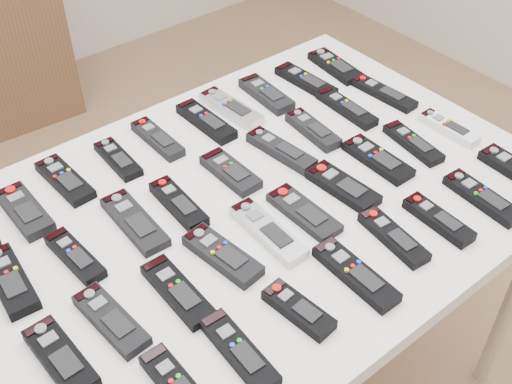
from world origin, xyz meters
TOP-DOWN VIEW (x-y plane):
  - ground at (0.00, 0.00)m, footprint 4.00×4.00m
  - table at (-0.02, -0.09)m, footprint 1.25×0.88m
  - remote_1 at (-0.42, 0.18)m, footprint 0.06×0.17m
  - remote_2 at (-0.31, 0.22)m, footprint 0.06×0.18m
  - remote_3 at (-0.19, 0.21)m, footprint 0.05×0.15m
  - remote_4 at (-0.08, 0.21)m, footprint 0.05×0.17m
  - remote_5 at (0.05, 0.20)m, footprint 0.06×0.19m
  - remote_6 at (0.14, 0.20)m, footprint 0.07×0.19m
  - remote_7 at (0.25, 0.20)m, footprint 0.07×0.18m
  - remote_8 at (0.37, 0.18)m, footprint 0.06×0.19m
  - remote_9 at (0.49, 0.19)m, footprint 0.08×0.18m
  - remote_10 at (-0.52, 0.01)m, footprint 0.07×0.18m
  - remote_11 at (-0.40, -0.01)m, footprint 0.06×0.16m
  - remote_12 at (-0.26, 0.01)m, footprint 0.07×0.19m
  - remote_13 at (-0.16, -0.01)m, footprint 0.05×0.17m
  - remote_14 at (-0.02, 0.01)m, footprint 0.06×0.16m
  - remote_15 at (0.12, -0.01)m, footprint 0.07×0.19m
  - remote_16 at (0.23, 0.01)m, footprint 0.06×0.17m
  - remote_17 at (0.36, 0.02)m, footprint 0.05×0.19m
  - remote_18 at (0.49, 0.01)m, footprint 0.06×0.19m
  - remote_19 at (-0.53, -0.20)m, footprint 0.06×0.17m
  - remote_20 at (-0.42, -0.18)m, footprint 0.07×0.17m
  - remote_21 at (-0.30, -0.20)m, footprint 0.06×0.18m
  - remote_22 at (-0.18, -0.18)m, footprint 0.08×0.18m
  - remote_23 at (-0.07, -0.19)m, footprint 0.06×0.20m
  - remote_24 at (0.02, -0.19)m, footprint 0.06×0.17m
  - remote_25 at (0.14, -0.19)m, footprint 0.07×0.17m
  - remote_26 at (0.27, -0.17)m, footprint 0.06×0.18m
  - remote_27 at (0.38, -0.18)m, footprint 0.07×0.17m
  - remote_28 at (0.50, -0.19)m, footprint 0.04×0.16m
  - remote_31 at (-0.29, -0.37)m, footprint 0.06×0.18m
  - remote_32 at (-0.15, -0.37)m, footprint 0.06×0.15m
  - remote_33 at (-0.02, -0.38)m, footprint 0.05×0.19m
  - remote_34 at (0.11, -0.36)m, footprint 0.07×0.17m
  - remote_35 at (0.22, -0.38)m, footprint 0.05×0.16m
  - remote_36 at (0.35, -0.40)m, footprint 0.06×0.18m

SIDE VIEW (x-z plane):
  - ground at x=0.00m, z-range 0.00..0.00m
  - table at x=-0.02m, z-range 0.33..1.11m
  - remote_3 at x=-0.19m, z-range 0.78..0.80m
  - remote_18 at x=0.49m, z-range 0.78..0.80m
  - remote_24 at x=0.02m, z-range 0.78..0.80m
  - remote_9 at x=0.49m, z-range 0.78..0.80m
  - remote_2 at x=-0.31m, z-range 0.78..0.80m
  - remote_8 at x=0.37m, z-range 0.78..0.80m
  - remote_12 at x=-0.26m, z-range 0.78..0.80m
  - remote_27 at x=0.38m, z-range 0.78..0.80m
  - remote_21 at x=-0.30m, z-range 0.78..0.80m
  - remote_23 at x=-0.07m, z-range 0.78..0.80m
  - remote_26 at x=0.27m, z-range 0.78..0.80m
  - remote_31 at x=-0.29m, z-range 0.78..0.80m
  - remote_28 at x=0.50m, z-range 0.78..0.80m
  - remote_17 at x=0.36m, z-range 0.78..0.80m
  - remote_4 at x=-0.08m, z-range 0.78..0.80m
  - remote_34 at x=0.11m, z-range 0.78..0.80m
  - remote_11 at x=-0.40m, z-range 0.78..0.80m
  - remote_20 at x=-0.42m, z-range 0.78..0.80m
  - remote_36 at x=0.35m, z-range 0.78..0.80m
  - remote_14 at x=-0.02m, z-range 0.78..0.80m
  - remote_25 at x=0.14m, z-range 0.78..0.80m
  - remote_5 at x=0.05m, z-range 0.78..0.80m
  - remote_1 at x=-0.42m, z-range 0.78..0.80m
  - remote_7 at x=0.25m, z-range 0.78..0.80m
  - remote_6 at x=0.14m, z-range 0.78..0.80m
  - remote_35 at x=0.22m, z-range 0.78..0.80m
  - remote_33 at x=-0.02m, z-range 0.78..0.80m
  - remote_10 at x=-0.52m, z-range 0.78..0.80m
  - remote_16 at x=0.23m, z-range 0.78..0.80m
  - remote_32 at x=-0.15m, z-range 0.78..0.80m
  - remote_22 at x=-0.18m, z-range 0.78..0.80m
  - remote_13 at x=-0.16m, z-range 0.78..0.80m
  - remote_15 at x=0.12m, z-range 0.78..0.80m
  - remote_19 at x=-0.53m, z-range 0.78..0.80m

